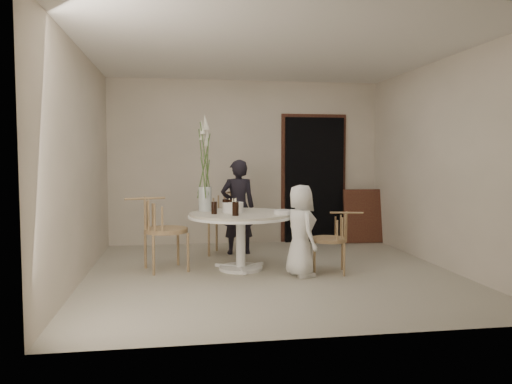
{
  "coord_description": "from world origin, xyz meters",
  "views": [
    {
      "loc": [
        -1.14,
        -6.0,
        1.43
      ],
      "look_at": [
        -0.14,
        0.3,
        0.99
      ],
      "focal_mm": 35.0,
      "sensor_mm": 36.0,
      "label": 1
    }
  ],
  "objects": [
    {
      "name": "girl",
      "position": [
        -0.26,
        1.3,
        0.7
      ],
      "size": [
        0.52,
        0.35,
        1.4
      ],
      "primitive_type": "imported",
      "rotation": [
        0.0,
        0.0,
        3.18
      ],
      "color": "black",
      "rests_on": "ground"
    },
    {
      "name": "cola_tumbler_d",
      "position": [
        -0.49,
        0.35,
        0.81
      ],
      "size": [
        0.1,
        0.1,
        0.17
      ],
      "primitive_type": "cylinder",
      "rotation": [
        0.0,
        0.0,
        -0.39
      ],
      "color": "black",
      "rests_on": "table"
    },
    {
      "name": "ground",
      "position": [
        0.0,
        0.0,
        0.0
      ],
      "size": [
        4.5,
        4.5,
        0.0
      ],
      "primitive_type": "plane",
      "color": "#BCB7A1",
      "rests_on": "ground"
    },
    {
      "name": "cola_tumbler_c",
      "position": [
        -0.54,
        0.32,
        0.81
      ],
      "size": [
        0.1,
        0.1,
        0.17
      ],
      "primitive_type": "cylinder",
      "rotation": [
        0.0,
        0.0,
        -0.36
      ],
      "color": "black",
      "rests_on": "table"
    },
    {
      "name": "door_trim",
      "position": [
        1.15,
        2.23,
        1.11
      ],
      "size": [
        1.12,
        0.03,
        2.22
      ],
      "primitive_type": "cube",
      "color": "brown",
      "rests_on": "ground"
    },
    {
      "name": "picture_frame",
      "position": [
        1.95,
        1.95,
        0.45
      ],
      "size": [
        0.68,
        0.22,
        0.89
      ],
      "primitive_type": "cube",
      "rotation": [
        -0.17,
        0.0,
        -0.04
      ],
      "color": "brown",
      "rests_on": "ground"
    },
    {
      "name": "doorway",
      "position": [
        1.15,
        2.19,
        1.05
      ],
      "size": [
        1.0,
        0.1,
        2.1
      ],
      "primitive_type": "cube",
      "color": "black",
      "rests_on": "ground"
    },
    {
      "name": "chair_left",
      "position": [
        -1.42,
        0.33,
        0.61
      ],
      "size": [
        0.65,
        0.62,
        0.95
      ],
      "rotation": [
        0.0,
        0.0,
        1.86
      ],
      "color": "tan",
      "rests_on": "ground"
    },
    {
      "name": "boy",
      "position": [
        0.32,
        -0.21,
        0.55
      ],
      "size": [
        0.46,
        0.6,
        1.11
      ],
      "primitive_type": "imported",
      "rotation": [
        0.0,
        0.0,
        1.79
      ],
      "color": "white",
      "rests_on": "ground"
    },
    {
      "name": "chair_far",
      "position": [
        -0.38,
        1.41,
        0.6
      ],
      "size": [
        0.63,
        0.66,
        0.93
      ],
      "rotation": [
        0.0,
        0.0,
        -0.34
      ],
      "color": "tan",
      "rests_on": "ground"
    },
    {
      "name": "cola_tumbler_b",
      "position": [
        -0.45,
        -0.05,
        0.81
      ],
      "size": [
        0.09,
        0.09,
        0.17
      ],
      "primitive_type": "cylinder",
      "rotation": [
        0.0,
        0.0,
        -0.2
      ],
      "color": "black",
      "rests_on": "table"
    },
    {
      "name": "room_shell",
      "position": [
        0.0,
        0.0,
        1.62
      ],
      "size": [
        4.5,
        4.5,
        4.5
      ],
      "color": "white",
      "rests_on": "ground"
    },
    {
      "name": "cola_tumbler_a",
      "position": [
        -0.69,
        0.17,
        0.81
      ],
      "size": [
        0.08,
        0.08,
        0.15
      ],
      "primitive_type": "cylinder",
      "rotation": [
        0.0,
        0.0,
        -0.16
      ],
      "color": "black",
      "rests_on": "table"
    },
    {
      "name": "chair_right",
      "position": [
        0.81,
        -0.12,
        0.5
      ],
      "size": [
        0.52,
        0.5,
        0.77
      ],
      "rotation": [
        0.0,
        0.0,
        -1.83
      ],
      "color": "tan",
      "rests_on": "ground"
    },
    {
      "name": "birthday_cake",
      "position": [
        -0.44,
        0.3,
        0.79
      ],
      "size": [
        0.27,
        0.27,
        0.18
      ],
      "rotation": [
        0.0,
        0.0,
        -0.31
      ],
      "color": "white",
      "rests_on": "table"
    },
    {
      "name": "table",
      "position": [
        -0.35,
        0.25,
        0.62
      ],
      "size": [
        1.33,
        1.33,
        0.73
      ],
      "color": "white",
      "rests_on": "ground"
    },
    {
      "name": "flower_vase",
      "position": [
        -0.79,
        0.54,
        1.22
      ],
      "size": [
        0.17,
        0.17,
        1.26
      ],
      "rotation": [
        0.0,
        0.0,
        -0.01
      ],
      "color": "silver",
      "rests_on": "table"
    },
    {
      "name": "plate_stack",
      "position": [
        0.14,
        0.0,
        0.76
      ],
      "size": [
        0.26,
        0.26,
        0.05
      ],
      "primitive_type": "cylinder",
      "rotation": [
        0.0,
        0.0,
        -0.18
      ],
      "color": "white",
      "rests_on": "table"
    }
  ]
}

